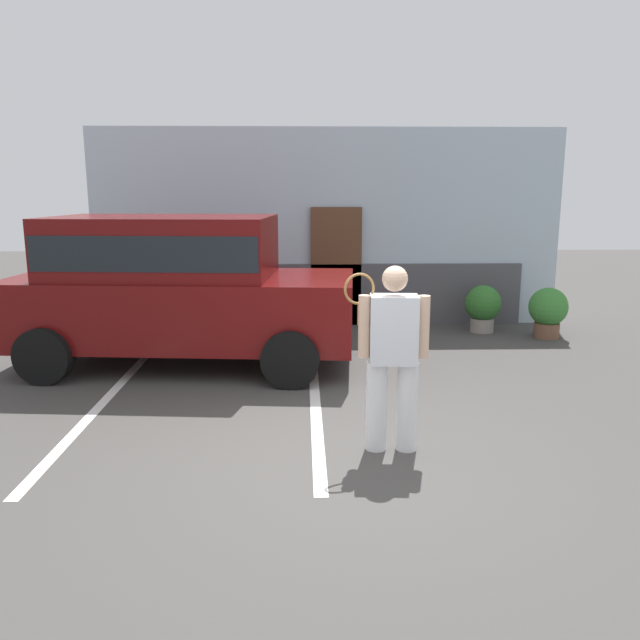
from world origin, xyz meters
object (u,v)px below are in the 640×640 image
object	(u,v)px
tennis_player_man	(393,356)
potted_plant_by_porch	(483,306)
parked_suv	(176,283)
potted_plant_secondary	(548,310)

from	to	relation	value
tennis_player_man	potted_plant_by_porch	bearing A→B (deg)	-111.13
parked_suv	potted_plant_secondary	distance (m)	5.98
tennis_player_man	potted_plant_by_porch	size ratio (longest dim) A/B	2.15
potted_plant_by_porch	potted_plant_secondary	xyz separation A→B (m)	(0.95, -0.45, 0.01)
tennis_player_man	potted_plant_secondary	xyz separation A→B (m)	(3.21, 4.49, -0.45)
potted_plant_by_porch	tennis_player_man	bearing A→B (deg)	-114.56
parked_suv	tennis_player_man	distance (m)	3.95
parked_suv	potted_plant_secondary	size ratio (longest dim) A/B	5.70
potted_plant_secondary	tennis_player_man	bearing A→B (deg)	-125.56
tennis_player_man	potted_plant_secondary	distance (m)	5.53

